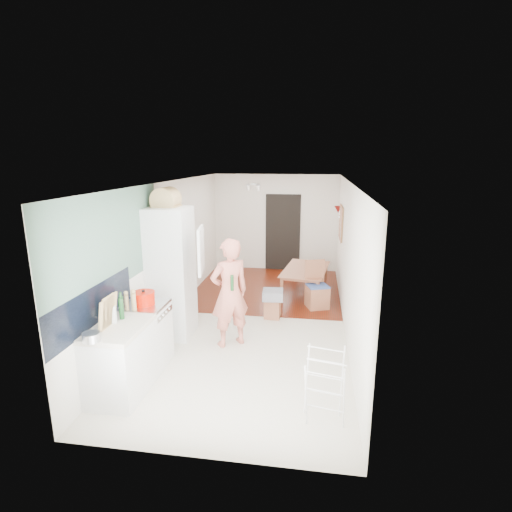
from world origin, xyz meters
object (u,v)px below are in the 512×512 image
(dining_table, at_px, (307,283))
(stool, at_px, (273,308))
(dining_chair, at_px, (318,285))
(person, at_px, (229,283))
(drying_rack, at_px, (325,387))

(dining_table, height_order, stool, dining_table)
(dining_chair, height_order, stool, dining_chair)
(dining_table, bearing_deg, person, 164.56)
(person, xyz_separation_m, dining_chair, (1.36, 1.82, -0.55))
(dining_chair, bearing_deg, person, -146.56)
(dining_table, height_order, dining_chair, dining_chair)
(dining_table, distance_m, drying_rack, 4.38)
(person, bearing_deg, drying_rack, 93.68)
(person, relative_size, dining_chair, 2.17)
(dining_table, xyz_separation_m, dining_chair, (0.23, -0.84, 0.23))
(person, xyz_separation_m, stool, (0.55, 1.20, -0.84))
(dining_table, bearing_deg, dining_chair, -157.15)
(person, bearing_deg, stool, -151.28)
(dining_table, xyz_separation_m, stool, (-0.59, -1.46, -0.05))
(drying_rack, bearing_deg, dining_chair, 103.48)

